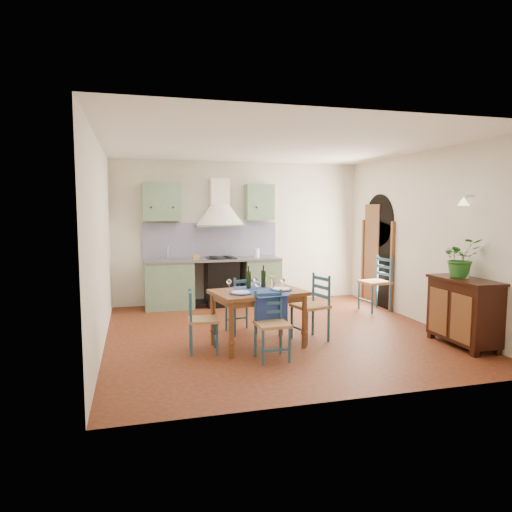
% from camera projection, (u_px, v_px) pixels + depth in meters
% --- Properties ---
extents(floor, '(5.00, 5.00, 0.00)m').
position_uv_depth(floor, '(277.00, 333.00, 6.92)').
color(floor, '#461A0F').
rests_on(floor, ground).
extents(back_wall, '(5.00, 0.96, 2.80)m').
position_uv_depth(back_wall, '(219.00, 251.00, 8.89)').
color(back_wall, silver).
rests_on(back_wall, ground).
extents(right_wall, '(0.26, 5.00, 2.80)m').
position_uv_depth(right_wall, '(414.00, 241.00, 7.69)').
color(right_wall, silver).
rests_on(right_wall, ground).
extents(left_wall, '(0.04, 5.00, 2.80)m').
position_uv_depth(left_wall, '(101.00, 244.00, 6.13)').
color(left_wall, silver).
rests_on(left_wall, ground).
extents(ceiling, '(5.00, 5.00, 0.01)m').
position_uv_depth(ceiling, '(278.00, 145.00, 6.63)').
color(ceiling, white).
rests_on(ceiling, back_wall).
extents(dining_table, '(1.33, 1.04, 1.08)m').
position_uv_depth(dining_table, '(259.00, 297.00, 6.19)').
color(dining_table, brown).
rests_on(dining_table, ground).
extents(chair_near, '(0.40, 0.40, 0.85)m').
position_uv_depth(chair_near, '(271.00, 324.00, 5.69)').
color(chair_near, navy).
rests_on(chair_near, ground).
extents(chair_far, '(0.48, 0.48, 0.87)m').
position_uv_depth(chair_far, '(242.00, 303.00, 6.88)').
color(chair_far, navy).
rests_on(chair_far, ground).
extents(chair_left, '(0.42, 0.42, 0.82)m').
position_uv_depth(chair_left, '(201.00, 320.00, 5.95)').
color(chair_left, navy).
rests_on(chair_left, ground).
extents(chair_right, '(0.53, 0.53, 0.94)m').
position_uv_depth(chair_right, '(312.00, 306.00, 6.52)').
color(chair_right, navy).
rests_on(chair_right, ground).
extents(chair_spare, '(0.53, 0.53, 1.00)m').
position_uv_depth(chair_spare, '(377.00, 283.00, 8.40)').
color(chair_spare, navy).
rests_on(chair_spare, ground).
extents(sideboard, '(0.50, 1.05, 0.94)m').
position_uv_depth(sideboard, '(464.00, 309.00, 6.22)').
color(sideboard, black).
rests_on(sideboard, ground).
extents(potted_plant, '(0.56, 0.50, 0.54)m').
position_uv_depth(potted_plant, '(461.00, 258.00, 6.24)').
color(potted_plant, '#226320').
rests_on(potted_plant, sideboard).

